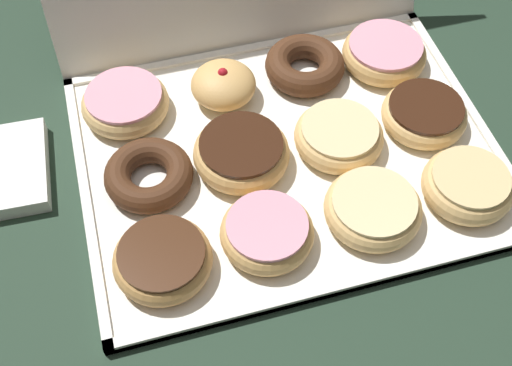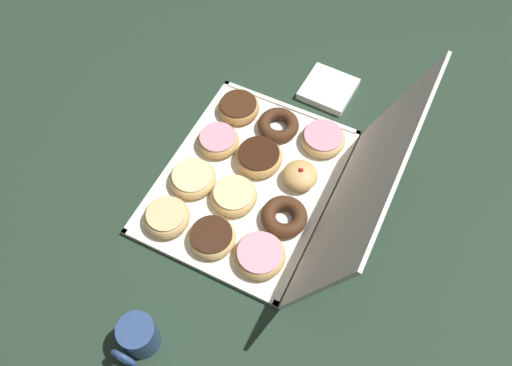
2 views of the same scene
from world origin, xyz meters
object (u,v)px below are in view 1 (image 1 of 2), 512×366
glazed_ring_donut_6 (339,136)px  chocolate_frosted_donut_0 (163,259)px  pink_frosted_donut_1 (267,232)px  pink_frosted_donut_8 (125,103)px  chocolate_cake_ring_donut_10 (305,65)px  chocolate_frosted_donut_7 (425,115)px  jelly_filled_donut_9 (223,85)px  chocolate_cake_ring_donut_4 (148,173)px  glazed_ring_donut_3 (468,185)px  glazed_ring_donut_2 (373,208)px  chocolate_frosted_donut_5 (242,153)px  pink_frosted_donut_11 (384,53)px  donut_box (288,155)px

glazed_ring_donut_6 → chocolate_frosted_donut_0: bearing=-155.2°
pink_frosted_donut_1 → glazed_ring_donut_6: 0.17m
pink_frosted_donut_8 → chocolate_cake_ring_donut_10: bearing=1.0°
chocolate_frosted_donut_7 → jelly_filled_donut_9: (-0.24, 0.12, 0.01)m
chocolate_cake_ring_donut_4 → chocolate_cake_ring_donut_10: size_ratio=0.99×
chocolate_frosted_donut_7 → jelly_filled_donut_9: 0.27m
glazed_ring_donut_3 → chocolate_frosted_donut_7: (-0.00, 0.12, -0.00)m
glazed_ring_donut_6 → chocolate_frosted_donut_7: glazed_ring_donut_6 is taller
glazed_ring_donut_2 → glazed_ring_donut_6: 0.12m
chocolate_frosted_donut_5 → chocolate_cake_ring_donut_10: 0.18m
glazed_ring_donut_3 → chocolate_cake_ring_donut_4: bearing=161.5°
chocolate_frosted_donut_7 → pink_frosted_donut_11: (-0.01, 0.12, 0.00)m
chocolate_cake_ring_donut_4 → chocolate_frosted_donut_5: bearing=-1.7°
pink_frosted_donut_1 → chocolate_cake_ring_donut_4: size_ratio=1.00×
pink_frosted_donut_8 → chocolate_frosted_donut_0: bearing=-89.1°
chocolate_frosted_donut_0 → pink_frosted_donut_1: bearing=1.3°
glazed_ring_donut_3 → glazed_ring_donut_6: size_ratio=0.97×
chocolate_frosted_donut_5 → pink_frosted_donut_11: 0.27m
glazed_ring_donut_6 → donut_box: bearing=175.2°
chocolate_frosted_donut_7 → chocolate_cake_ring_donut_10: same height
glazed_ring_donut_2 → chocolate_cake_ring_donut_10: bearing=90.8°
chocolate_frosted_donut_7 → donut_box: bearing=179.5°
chocolate_frosted_donut_0 → chocolate_cake_ring_donut_4: (0.01, 0.12, -0.00)m
pink_frosted_donut_11 → pink_frosted_donut_1: bearing=-135.3°
chocolate_frosted_donut_5 → pink_frosted_donut_11: (0.24, 0.12, -0.00)m
pink_frosted_donut_1 → pink_frosted_donut_11: (0.24, 0.24, 0.00)m
chocolate_frosted_donut_0 → pink_frosted_donut_1: (0.12, 0.00, 0.00)m
pink_frosted_donut_8 → pink_frosted_donut_11: (0.37, -0.00, 0.00)m
glazed_ring_donut_6 → jelly_filled_donut_9: size_ratio=1.31×
pink_frosted_donut_1 → glazed_ring_donut_6: bearing=41.4°
donut_box → glazed_ring_donut_2: bearing=-60.9°
chocolate_frosted_donut_0 → chocolate_cake_ring_donut_10: size_ratio=1.01×
donut_box → glazed_ring_donut_3: size_ratio=4.77×
glazed_ring_donut_3 → chocolate_frosted_donut_7: 0.12m
glazed_ring_donut_2 → donut_box: bearing=119.1°
glazed_ring_donut_3 → glazed_ring_donut_6: 0.17m
chocolate_frosted_donut_0 → chocolate_cake_ring_donut_4: 0.12m
donut_box → pink_frosted_donut_11: 0.22m
chocolate_frosted_donut_7 → pink_frosted_donut_8: pink_frosted_donut_8 is taller
pink_frosted_donut_1 → chocolate_cake_ring_donut_10: bearing=62.9°
chocolate_cake_ring_donut_4 → chocolate_cake_ring_donut_10: bearing=27.4°
donut_box → chocolate_frosted_donut_0: bearing=-146.7°
chocolate_frosted_donut_0 → glazed_ring_donut_6: size_ratio=0.98×
donut_box → chocolate_frosted_donut_7: (0.19, -0.00, 0.02)m
glazed_ring_donut_6 → chocolate_frosted_donut_7: (0.12, 0.00, -0.00)m
chocolate_frosted_donut_5 → pink_frosted_donut_11: size_ratio=1.02×
chocolate_frosted_donut_0 → chocolate_frosted_donut_7: same height
chocolate_frosted_donut_7 → glazed_ring_donut_2: bearing=-135.2°
chocolate_frosted_donut_0 → chocolate_frosted_donut_7: bearing=17.9°
glazed_ring_donut_2 → pink_frosted_donut_11: size_ratio=0.98×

